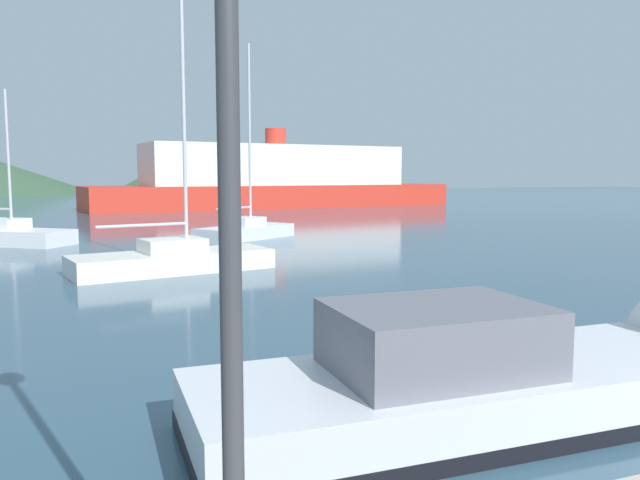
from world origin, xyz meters
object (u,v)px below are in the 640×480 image
at_px(motorboat_near, 534,379).
at_px(sailboat_outer, 173,258).
at_px(sailboat_middle, 4,234).
at_px(sailboat_inner, 245,229).
at_px(ferry_distant, 276,180).

height_order(motorboat_near, sailboat_outer, sailboat_outer).
height_order(motorboat_near, sailboat_middle, sailboat_middle).
xyz_separation_m(motorboat_near, sailboat_inner, (1.86, 22.84, 0.01)).
distance_m(sailboat_inner, sailboat_middle, 10.71).
relative_size(motorboat_near, ferry_distant, 0.23).
xyz_separation_m(motorboat_near, sailboat_outer, (-2.77, 13.71, -0.01)).
xyz_separation_m(sailboat_middle, sailboat_outer, (5.97, -10.64, -0.01)).
relative_size(motorboat_near, sailboat_outer, 0.97).
xyz_separation_m(motorboat_near, sailboat_middle, (-8.74, 24.35, -0.00)).
bearing_deg(sailboat_outer, ferry_distant, 56.61).
bearing_deg(ferry_distant, sailboat_inner, -116.88).
xyz_separation_m(sailboat_middle, ferry_distant, (20.64, 26.78, 2.13)).
height_order(sailboat_middle, sailboat_outer, sailboat_outer).
distance_m(motorboat_near, sailboat_outer, 13.99).
distance_m(motorboat_near, ferry_distant, 52.54).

